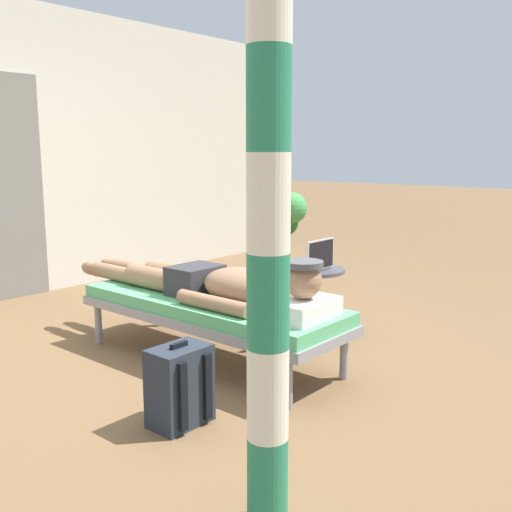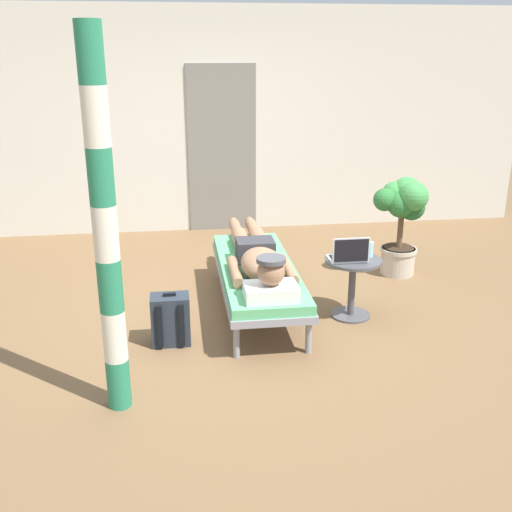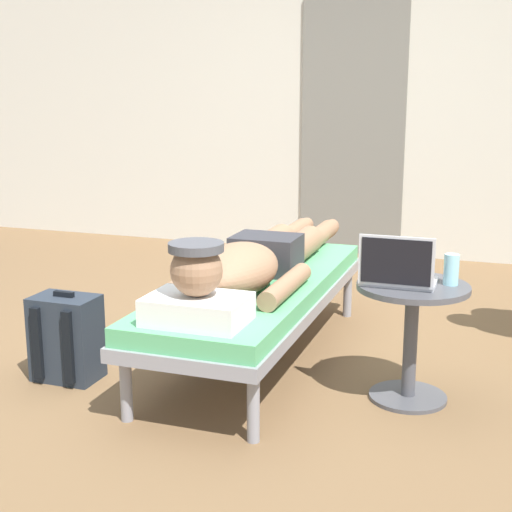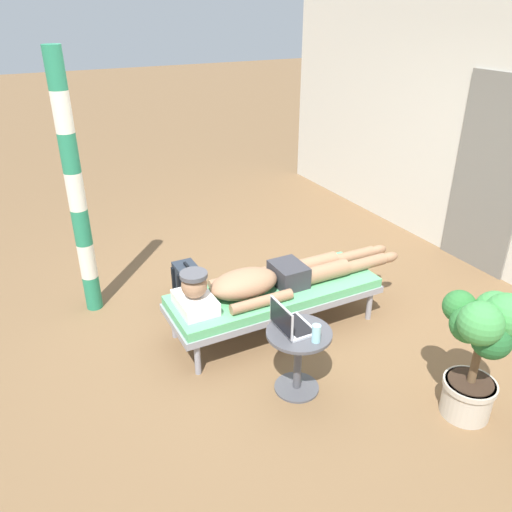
% 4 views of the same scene
% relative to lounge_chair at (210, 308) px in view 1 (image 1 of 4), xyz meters
% --- Properties ---
extents(ground_plane, '(40.00, 40.00, 0.00)m').
position_rel_lounge_chair_xyz_m(ground_plane, '(-0.20, -0.05, -0.35)').
color(ground_plane, brown).
extents(lounge_chair, '(0.65, 1.89, 0.42)m').
position_rel_lounge_chair_xyz_m(lounge_chair, '(0.00, 0.00, 0.00)').
color(lounge_chair, gray).
rests_on(lounge_chair, ground).
extents(person_reclining, '(0.53, 2.17, 0.33)m').
position_rel_lounge_chair_xyz_m(person_reclining, '(-0.00, -0.07, 0.17)').
color(person_reclining, white).
rests_on(person_reclining, lounge_chair).
extents(side_table, '(0.48, 0.48, 0.52)m').
position_rel_lounge_chair_xyz_m(side_table, '(0.79, -0.24, 0.01)').
color(side_table, '#4C4C51').
rests_on(side_table, ground).
extents(laptop, '(0.31, 0.24, 0.23)m').
position_rel_lounge_chair_xyz_m(laptop, '(0.73, -0.29, 0.24)').
color(laptop, silver).
rests_on(laptop, side_table).
extents(drink_glass, '(0.06, 0.06, 0.13)m').
position_rel_lounge_chair_xyz_m(drink_glass, '(0.94, -0.20, 0.24)').
color(drink_glass, '#99D8E5').
rests_on(drink_glass, side_table).
extents(backpack, '(0.30, 0.26, 0.42)m').
position_rel_lounge_chair_xyz_m(backpack, '(-0.76, -0.53, -0.15)').
color(backpack, '#262D38').
rests_on(backpack, ground).
extents(potted_plant, '(0.54, 0.53, 0.99)m').
position_rel_lounge_chair_xyz_m(potted_plant, '(1.56, 0.69, 0.29)').
color(potted_plant, '#BFB29E').
rests_on(potted_plant, ground).
extents(porch_post, '(0.15, 0.15, 2.35)m').
position_rel_lounge_chair_xyz_m(porch_post, '(-1.10, -1.37, 0.83)').
color(porch_post, '#267F59').
rests_on(porch_post, ground).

